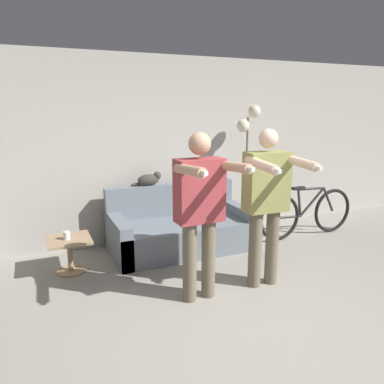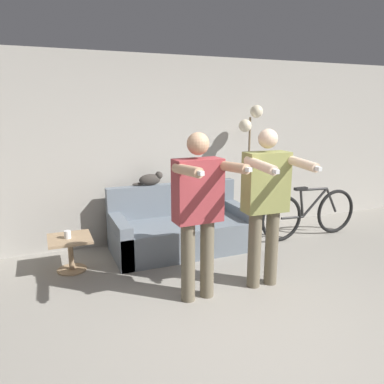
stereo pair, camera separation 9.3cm
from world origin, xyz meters
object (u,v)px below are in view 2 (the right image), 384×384
(floor_lamp, at_px, (250,136))
(side_table, at_px, (70,247))
(cat, at_px, (151,179))
(bicycle, at_px, (309,214))
(person_left, at_px, (199,206))
(cup, at_px, (67,235))
(couch, at_px, (182,230))
(person_right, at_px, (266,198))

(floor_lamp, height_order, side_table, floor_lamp)
(cat, xyz_separation_m, bicycle, (2.24, -0.60, -0.58))
(floor_lamp, distance_m, side_table, 2.88)
(person_left, relative_size, side_table, 3.42)
(bicycle, bearing_deg, cup, 178.40)
(cup, bearing_deg, person_left, -45.60)
(couch, height_order, person_right, person_right)
(couch, relative_size, floor_lamp, 0.97)
(person_right, relative_size, side_table, 3.45)
(couch, height_order, side_table, couch)
(couch, xyz_separation_m, cat, (-0.32, 0.33, 0.67))
(couch, xyz_separation_m, floor_lamp, (1.14, 0.19, 1.22))
(person_right, bearing_deg, side_table, 150.66)
(person_right, distance_m, cup, 2.31)
(cat, xyz_separation_m, cup, (-1.16, -0.51, -0.48))
(cup, bearing_deg, bicycle, -1.60)
(person_left, relative_size, bicycle, 1.00)
(person_right, distance_m, floor_lamp, 1.77)
(floor_lamp, bearing_deg, person_right, -114.77)
(couch, relative_size, person_left, 1.12)
(couch, relative_size, cup, 20.48)
(person_left, distance_m, bicycle, 2.58)
(side_table, distance_m, cup, 0.16)
(cat, relative_size, side_table, 0.87)
(cat, relative_size, cup, 4.64)
(bicycle, bearing_deg, side_table, 178.09)
(cup, bearing_deg, cat, 23.57)
(floor_lamp, bearing_deg, side_table, -172.34)
(couch, distance_m, floor_lamp, 1.68)
(cup, bearing_deg, side_table, 38.95)
(couch, xyz_separation_m, side_table, (-1.46, -0.16, 0.03))
(person_left, bearing_deg, cat, 87.65)
(person_right, xyz_separation_m, floor_lamp, (0.71, 1.54, 0.50))
(person_right, height_order, bicycle, person_right)
(person_left, distance_m, side_table, 1.78)
(cat, bearing_deg, cup, -156.43)
(cat, height_order, bicycle, cat)
(person_left, relative_size, cat, 3.95)
(cat, relative_size, floor_lamp, 0.22)
(person_right, bearing_deg, cup, 151.34)
(person_right, bearing_deg, cat, 116.89)
(side_table, bearing_deg, floor_lamp, 7.66)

